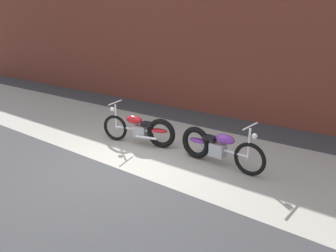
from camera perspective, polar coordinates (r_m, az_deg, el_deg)
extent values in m
plane|color=#38383A|center=(6.55, -9.07, -7.83)|extent=(80.00, 80.00, 0.00)
cube|color=#9E998E|center=(7.75, 0.24, -3.47)|extent=(36.00, 3.50, 0.01)
cube|color=brown|center=(10.21, 12.44, 15.89)|extent=(36.00, 0.50, 5.11)
torus|color=black|center=(8.07, -9.71, -0.33)|extent=(0.68, 0.24, 0.68)
torus|color=black|center=(7.46, -1.28, -1.36)|extent=(0.74, 0.30, 0.73)
cylinder|color=silver|center=(7.74, -5.67, -0.64)|extent=(1.21, 0.35, 0.06)
cube|color=#99999E|center=(7.71, -5.14, -0.99)|extent=(0.36, 0.29, 0.28)
ellipsoid|color=red|center=(7.70, -6.24, 1.13)|extent=(0.47, 0.29, 0.20)
ellipsoid|color=red|center=(7.46, -1.63, -0.88)|extent=(0.47, 0.28, 0.10)
cube|color=black|center=(7.56, -3.85, 0.40)|extent=(0.32, 0.26, 0.08)
cylinder|color=silver|center=(7.96, -9.59, 1.76)|extent=(0.05, 0.05, 0.62)
cylinder|color=silver|center=(7.87, -9.72, 4.28)|extent=(0.17, 0.57, 0.03)
sphere|color=white|center=(7.97, -10.26, 3.08)|extent=(0.11, 0.11, 0.11)
cylinder|color=silver|center=(7.51, -4.04, -2.14)|extent=(0.55, 0.19, 0.06)
torus|color=black|center=(6.30, 14.81, -5.92)|extent=(0.68, 0.12, 0.68)
torus|color=black|center=(6.90, 5.15, -3.06)|extent=(0.74, 0.18, 0.73)
cylinder|color=silver|center=(6.56, 9.77, -4.22)|extent=(1.24, 0.14, 0.06)
cube|color=#99999E|center=(6.61, 9.16, -4.38)|extent=(0.33, 0.24, 0.28)
ellipsoid|color=#6B2D93|center=(6.44, 10.48, -2.40)|extent=(0.45, 0.22, 0.20)
ellipsoid|color=#6B2D93|center=(6.85, 5.51, -2.69)|extent=(0.45, 0.21, 0.10)
cube|color=black|center=(6.64, 7.79, -2.21)|extent=(0.29, 0.22, 0.08)
cylinder|color=silver|center=(6.20, 14.71, -3.20)|extent=(0.05, 0.05, 0.62)
cylinder|color=silver|center=(6.08, 14.97, -0.03)|extent=(0.07, 0.58, 0.03)
sphere|color=white|center=(6.10, 15.67, -1.83)|extent=(0.11, 0.11, 0.11)
cylinder|color=silver|center=(6.88, 8.10, -4.16)|extent=(0.55, 0.10, 0.06)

